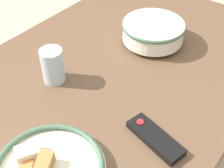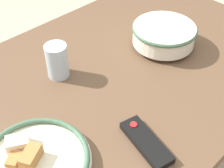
{
  "view_description": "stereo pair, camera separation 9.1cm",
  "coord_description": "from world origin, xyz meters",
  "views": [
    {
      "loc": [
        0.49,
        0.48,
        1.37
      ],
      "look_at": [
        -0.05,
        0.06,
        0.76
      ],
      "focal_mm": 50.0,
      "sensor_mm": 36.0,
      "label": 1
    },
    {
      "loc": [
        0.42,
        0.55,
        1.37
      ],
      "look_at": [
        -0.05,
        0.06,
        0.76
      ],
      "focal_mm": 50.0,
      "sensor_mm": 36.0,
      "label": 2
    }
  ],
  "objects": [
    {
      "name": "dining_table",
      "position": [
        0.0,
        0.0,
        0.64
      ],
      "size": [
        1.57,
        0.83,
        0.72
      ],
      "color": "brown",
      "rests_on": "ground_plane"
    },
    {
      "name": "noodle_bowl",
      "position": [
        -0.35,
        0.01,
        0.76
      ],
      "size": [
        0.23,
        0.23,
        0.08
      ],
      "color": "silver",
      "rests_on": "dining_table"
    },
    {
      "name": "food_plate",
      "position": [
        0.26,
        0.11,
        0.73
      ],
      "size": [
        0.27,
        0.27,
        0.05
      ],
      "color": "beige",
      "rests_on": "dining_table"
    },
    {
      "name": "tv_remote",
      "position": [
        0.02,
        0.26,
        0.73
      ],
      "size": [
        0.09,
        0.17,
        0.02
      ],
      "rotation": [
        0.0,
        0.0,
        2.91
      ],
      "color": "black",
      "rests_on": "dining_table"
    },
    {
      "name": "drinking_glass",
      "position": [
        0.01,
        -0.12,
        0.77
      ],
      "size": [
        0.07,
        0.07,
        0.11
      ],
      "color": "silver",
      "rests_on": "dining_table"
    }
  ]
}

